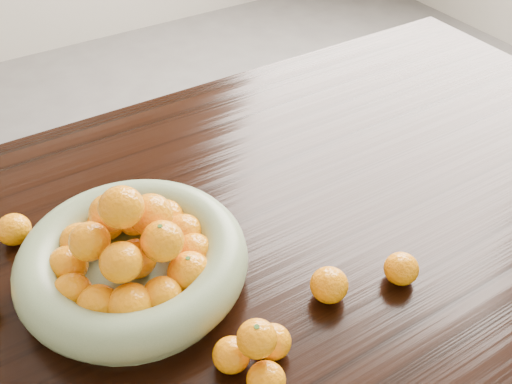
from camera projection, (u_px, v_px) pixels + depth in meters
dining_table at (237, 257)px, 1.13m from camera, size 2.00×1.00×0.75m
fruit_bowl at (133, 258)px, 0.94m from camera, size 0.38×0.38×0.19m
orange_pyramid at (257, 353)px, 0.81m from camera, size 0.12×0.12×0.10m
loose_orange_2 at (329, 285)px, 0.92m from camera, size 0.06×0.06×0.06m
loose_orange_4 at (14, 229)px, 1.02m from camera, size 0.06×0.06×0.06m
loose_orange_5 at (401, 269)px, 0.95m from camera, size 0.06×0.06×0.05m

